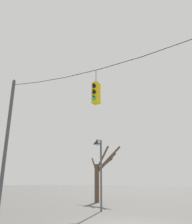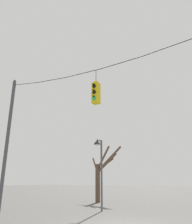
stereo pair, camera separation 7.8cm
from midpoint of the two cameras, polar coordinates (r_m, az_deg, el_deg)
The scene contains 5 objects.
utility_pole_left at distance 15.03m, azimuth -22.02°, elevation -6.85°, with size 0.22×0.22×8.43m.
span_wire at distance 11.23m, azimuth 6.47°, elevation 13.73°, with size 16.06×0.03×0.81m.
traffic_light_over_intersection at distance 11.11m, azimuth 0.20°, elevation 4.99°, with size 0.34×0.58×1.87m.
street_lamp at distance 14.14m, azimuth 1.00°, elevation -11.54°, with size 0.47×0.82×4.31m.
bare_tree at distance 20.16m, azimuth 1.34°, elevation -15.76°, with size 3.29×1.47×4.96m.
Camera 2 is at (3.99, -8.71, 1.67)m, focal length 35.00 mm.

